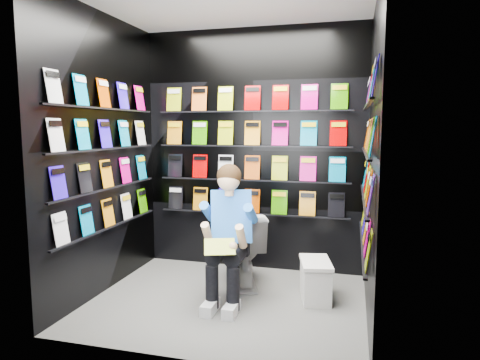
# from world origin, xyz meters

# --- Properties ---
(floor) EXTENTS (2.40, 2.40, 0.00)m
(floor) POSITION_xyz_m (0.00, 0.00, 0.00)
(floor) COLOR slate
(floor) RESTS_ON ground
(wall_back) EXTENTS (2.40, 0.04, 2.60)m
(wall_back) POSITION_xyz_m (0.00, 1.00, 1.30)
(wall_back) COLOR black
(wall_back) RESTS_ON floor
(wall_front) EXTENTS (2.40, 0.04, 2.60)m
(wall_front) POSITION_xyz_m (0.00, -1.00, 1.30)
(wall_front) COLOR black
(wall_front) RESTS_ON floor
(wall_left) EXTENTS (0.04, 2.00, 2.60)m
(wall_left) POSITION_xyz_m (-1.20, 0.00, 1.30)
(wall_left) COLOR black
(wall_left) RESTS_ON floor
(wall_right) EXTENTS (0.04, 2.00, 2.60)m
(wall_right) POSITION_xyz_m (1.20, 0.00, 1.30)
(wall_right) COLOR black
(wall_right) RESTS_ON floor
(comics_back) EXTENTS (2.10, 0.06, 1.37)m
(comics_back) POSITION_xyz_m (0.00, 0.97, 1.31)
(comics_back) COLOR #BB0001
(comics_back) RESTS_ON wall_back
(comics_left) EXTENTS (0.06, 1.70, 1.37)m
(comics_left) POSITION_xyz_m (-1.17, 0.00, 1.31)
(comics_left) COLOR #BB0001
(comics_left) RESTS_ON wall_left
(comics_right) EXTENTS (0.06, 1.70, 1.37)m
(comics_right) POSITION_xyz_m (1.17, 0.00, 1.31)
(comics_right) COLOR #BB0001
(comics_right) RESTS_ON wall_right
(toilet) EXTENTS (0.65, 0.85, 0.73)m
(toilet) POSITION_xyz_m (0.02, 0.46, 0.37)
(toilet) COLOR silver
(toilet) RESTS_ON floor
(longbox) EXTENTS (0.32, 0.47, 0.32)m
(longbox) POSITION_xyz_m (0.76, 0.26, 0.16)
(longbox) COLOR white
(longbox) RESTS_ON floor
(longbox_lid) EXTENTS (0.35, 0.50, 0.03)m
(longbox_lid) POSITION_xyz_m (0.76, 0.26, 0.34)
(longbox_lid) COLOR white
(longbox_lid) RESTS_ON longbox
(reader) EXTENTS (0.69, 0.83, 1.30)m
(reader) POSITION_xyz_m (0.02, 0.08, 0.75)
(reader) COLOR blue
(reader) RESTS_ON toilet
(held_comic) EXTENTS (0.29, 0.22, 0.11)m
(held_comic) POSITION_xyz_m (0.02, -0.27, 0.58)
(held_comic) COLOR green
(held_comic) RESTS_ON reader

